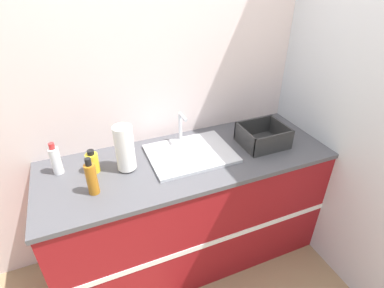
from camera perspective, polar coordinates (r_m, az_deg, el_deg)
name	(u,v)px	position (r m, az deg, el deg)	size (l,w,h in m)	color
ground_plane	(207,285)	(2.35, 2.78, -25.20)	(12.00, 12.00, 0.00)	#937A56
wall_back	(168,78)	(2.03, -4.57, 12.49)	(4.24, 0.06, 2.60)	silver
wall_right	(320,76)	(2.23, 23.12, 11.83)	(0.06, 2.65, 2.60)	silver
counter_cabinet	(189,209)	(2.20, -0.58, -12.20)	(1.86, 0.68, 0.88)	maroon
sink	(190,152)	(1.94, -0.32, -1.62)	(0.54, 0.41, 0.22)	silver
paper_towel_roll	(125,148)	(1.78, -12.69, -0.82)	(0.11, 0.11, 0.29)	#4C4C51
dish_rack	(263,138)	(2.09, 13.31, 1.19)	(0.30, 0.26, 0.14)	#2D2D2D
bottle_amber	(92,178)	(1.67, -18.57, -6.17)	(0.06, 0.06, 0.22)	#B26B19
bottle_white_spray	(56,160)	(1.91, -24.53, -2.80)	(0.06, 0.06, 0.20)	white
bottle_yellow	(93,162)	(1.86, -18.40, -3.33)	(0.07, 0.07, 0.15)	yellow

